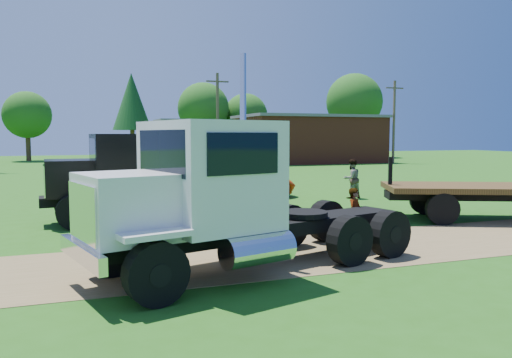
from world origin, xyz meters
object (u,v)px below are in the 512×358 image
object	(u,v)px
black_dump_truck	(171,165)
spectator_a	(355,215)
white_semi_tractor	(215,198)
flatbed_trailer	(512,193)
orange_pickup	(242,183)

from	to	relation	value
black_dump_truck	spectator_a	distance (m)	7.48
white_semi_tractor	flatbed_trailer	bearing A→B (deg)	-0.14
white_semi_tractor	orange_pickup	size ratio (longest dim) A/B	1.54
black_dump_truck	flatbed_trailer	size ratio (longest dim) A/B	0.91
orange_pickup	white_semi_tractor	bearing A→B (deg)	145.51
white_semi_tractor	spectator_a	size ratio (longest dim) A/B	5.43
black_dump_truck	orange_pickup	xyz separation A→B (m)	(4.27, 4.51, -1.22)
white_semi_tractor	spectator_a	xyz separation A→B (m)	(4.72, 2.00, -0.93)
black_dump_truck	white_semi_tractor	bearing A→B (deg)	-96.85
black_dump_truck	orange_pickup	bearing A→B (deg)	42.82
spectator_a	flatbed_trailer	bearing A→B (deg)	-25.94
white_semi_tractor	flatbed_trailer	xyz separation A→B (m)	(11.99, 3.27, -0.73)
orange_pickup	spectator_a	bearing A→B (deg)	166.18
black_dump_truck	spectator_a	world-z (taller)	black_dump_truck
black_dump_truck	flatbed_trailer	bearing A→B (deg)	-26.05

